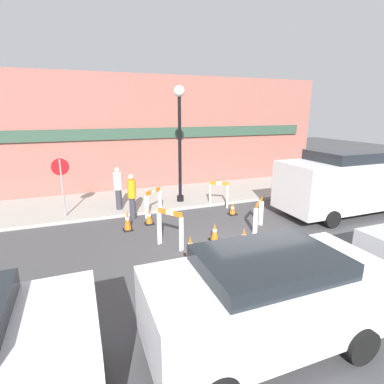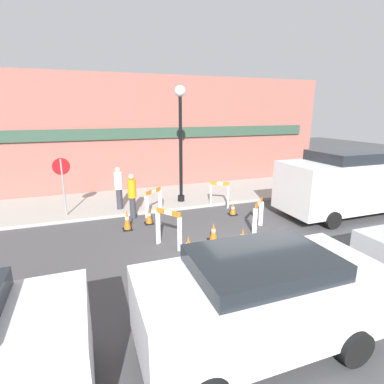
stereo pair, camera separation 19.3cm
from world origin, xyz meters
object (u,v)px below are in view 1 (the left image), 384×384
Objects in this scene: stop_sign at (61,178)px; person_worker at (132,195)px; person_pedestrian at (118,187)px; parked_car_1 at (266,295)px; work_van at (349,179)px; streetlamp_post at (180,129)px.

stop_sign reaches higher than person_worker.
person_pedestrian is at bearing 170.14° from stop_sign.
parked_car_1 is 0.73× the size of work_van.
streetlamp_post is 4.81m from stop_sign.
person_pedestrian is at bearing 158.78° from work_van.
stop_sign is (-4.53, -0.29, -1.61)m from streetlamp_post.
parked_car_1 is (0.95, -6.98, 0.05)m from person_worker.
person_pedestrian is 8.78m from work_van.
streetlamp_post is at bearing 171.16° from stop_sign.
streetlamp_post is 1.19× the size of parked_car_1.
stop_sign is 8.47m from parked_car_1.
streetlamp_post is 8.47m from parked_car_1.
parked_car_1 is (-1.26, -8.08, -2.20)m from streetlamp_post.
work_van is (6.87, 4.70, 0.37)m from parked_car_1.
streetlamp_post is 2.81× the size of person_worker.
stop_sign is at bearing 112.72° from parked_car_1.
stop_sign reaches higher than person_pedestrian.
parked_car_1 is at bearing 72.59° from person_pedestrian.
work_van reaches higher than person_pedestrian.
parked_car_1 reaches higher than person_worker.
work_van is (8.18, -3.18, 0.31)m from person_pedestrian.
work_van reaches higher than person_worker.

